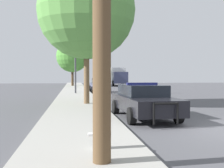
{
  "coord_description": "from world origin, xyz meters",
  "views": [
    {
      "loc": [
        -5.31,
        -8.48,
        1.83
      ],
      "look_at": [
        -1.77,
        17.16,
        1.0
      ],
      "focal_mm": 45.0,
      "sensor_mm": 36.0,
      "label": 1
    }
  ],
  "objects_px": {
    "car_background_distant": "(101,81)",
    "traffic_light": "(90,58)",
    "tree_sidewalk_near": "(86,11)",
    "fire_hydrant": "(100,133)",
    "car_background_midblock": "(100,85)",
    "box_truck": "(118,76)",
    "tree_sidewalk_far": "(72,56)",
    "police_car": "(143,100)"
  },
  "relations": [
    {
      "from": "fire_hydrant",
      "to": "car_background_distant",
      "type": "xyz_separation_m",
      "value": [
        4.58,
        47.02,
        0.21
      ]
    },
    {
      "from": "tree_sidewalk_near",
      "to": "fire_hydrant",
      "type": "bearing_deg",
      "value": -91.05
    },
    {
      "from": "box_truck",
      "to": "car_background_distant",
      "type": "bearing_deg",
      "value": -65.95
    },
    {
      "from": "fire_hydrant",
      "to": "car_background_distant",
      "type": "relative_size",
      "value": 0.17
    },
    {
      "from": "box_truck",
      "to": "tree_sidewalk_near",
      "type": "relative_size",
      "value": 0.93
    },
    {
      "from": "car_background_distant",
      "to": "car_background_midblock",
      "type": "bearing_deg",
      "value": -98.81
    },
    {
      "from": "box_truck",
      "to": "tree_sidewalk_far",
      "type": "distance_m",
      "value": 8.7
    },
    {
      "from": "tree_sidewalk_near",
      "to": "police_car",
      "type": "bearing_deg",
      "value": -66.71
    },
    {
      "from": "traffic_light",
      "to": "car_background_distant",
      "type": "xyz_separation_m",
      "value": [
        3.6,
        26.87,
        -2.71
      ]
    },
    {
      "from": "police_car",
      "to": "box_truck",
      "type": "relative_size",
      "value": 0.65
    },
    {
      "from": "traffic_light",
      "to": "tree_sidewalk_far",
      "type": "xyz_separation_m",
      "value": [
        -1.7,
        18.66,
        1.4
      ]
    },
    {
      "from": "fire_hydrant",
      "to": "police_car",
      "type": "bearing_deg",
      "value": 65.82
    },
    {
      "from": "police_car",
      "to": "traffic_light",
      "type": "height_order",
      "value": "traffic_light"
    },
    {
      "from": "fire_hydrant",
      "to": "tree_sidewalk_near",
      "type": "xyz_separation_m",
      "value": [
        0.19,
        10.35,
        5.14
      ]
    },
    {
      "from": "car_background_midblock",
      "to": "car_background_distant",
      "type": "distance_m",
      "value": 24.3
    },
    {
      "from": "fire_hydrant",
      "to": "tree_sidewalk_near",
      "type": "bearing_deg",
      "value": 88.95
    },
    {
      "from": "traffic_light",
      "to": "tree_sidewalk_near",
      "type": "bearing_deg",
      "value": -94.59
    },
    {
      "from": "fire_hydrant",
      "to": "box_truck",
      "type": "distance_m",
      "value": 41.93
    },
    {
      "from": "car_background_distant",
      "to": "tree_sidewalk_near",
      "type": "xyz_separation_m",
      "value": [
        -4.39,
        -36.67,
        4.93
      ]
    },
    {
      "from": "tree_sidewalk_far",
      "to": "car_background_distant",
      "type": "bearing_deg",
      "value": 57.13
    },
    {
      "from": "fire_hydrant",
      "to": "car_background_midblock",
      "type": "xyz_separation_m",
      "value": [
        2.15,
        22.85,
        0.28
      ]
    },
    {
      "from": "fire_hydrant",
      "to": "tree_sidewalk_near",
      "type": "height_order",
      "value": "tree_sidewalk_near"
    },
    {
      "from": "traffic_light",
      "to": "box_truck",
      "type": "distance_m",
      "value": 22.07
    },
    {
      "from": "police_car",
      "to": "car_background_midblock",
      "type": "xyz_separation_m",
      "value": [
        -0.22,
        17.57,
        0.03
      ]
    },
    {
      "from": "tree_sidewalk_near",
      "to": "traffic_light",
      "type": "bearing_deg",
      "value": 85.41
    },
    {
      "from": "traffic_light",
      "to": "car_background_distant",
      "type": "bearing_deg",
      "value": 82.37
    },
    {
      "from": "fire_hydrant",
      "to": "car_background_distant",
      "type": "height_order",
      "value": "car_background_distant"
    },
    {
      "from": "car_background_distant",
      "to": "box_truck",
      "type": "distance_m",
      "value": 6.26
    },
    {
      "from": "car_background_distant",
      "to": "box_truck",
      "type": "height_order",
      "value": "box_truck"
    },
    {
      "from": "tree_sidewalk_near",
      "to": "tree_sidewalk_far",
      "type": "distance_m",
      "value": 28.5
    },
    {
      "from": "car_background_distant",
      "to": "fire_hydrant",
      "type": "bearing_deg",
      "value": -98.63
    },
    {
      "from": "traffic_light",
      "to": "tree_sidewalk_far",
      "type": "distance_m",
      "value": 18.79
    },
    {
      "from": "car_background_distant",
      "to": "traffic_light",
      "type": "bearing_deg",
      "value": -100.7
    },
    {
      "from": "fire_hydrant",
      "to": "box_truck",
      "type": "bearing_deg",
      "value": 80.41
    },
    {
      "from": "traffic_light",
      "to": "fire_hydrant",
      "type": "bearing_deg",
      "value": -92.78
    },
    {
      "from": "police_car",
      "to": "tree_sidewalk_near",
      "type": "xyz_separation_m",
      "value": [
        -2.18,
        5.07,
        4.9
      ]
    },
    {
      "from": "car_background_midblock",
      "to": "tree_sidewalk_near",
      "type": "xyz_separation_m",
      "value": [
        -1.96,
        -12.5,
        4.86
      ]
    },
    {
      "from": "box_truck",
      "to": "tree_sidewalk_near",
      "type": "distance_m",
      "value": 31.96
    },
    {
      "from": "tree_sidewalk_near",
      "to": "tree_sidewalk_far",
      "type": "xyz_separation_m",
      "value": [
        -0.91,
        28.47,
        -0.82
      ]
    },
    {
      "from": "tree_sidewalk_far",
      "to": "police_car",
      "type": "bearing_deg",
      "value": -84.73
    },
    {
      "from": "car_background_midblock",
      "to": "car_background_distant",
      "type": "height_order",
      "value": "car_background_midblock"
    },
    {
      "from": "police_car",
      "to": "fire_hydrant",
      "type": "height_order",
      "value": "police_car"
    }
  ]
}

